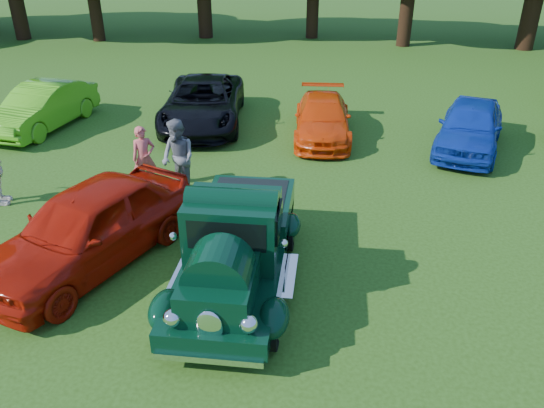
# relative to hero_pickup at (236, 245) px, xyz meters

# --- Properties ---
(ground) EXTENTS (120.00, 120.00, 0.00)m
(ground) POSITION_rel_hero_pickup_xyz_m (-0.25, -0.56, -0.85)
(ground) COLOR #254610
(ground) RESTS_ON ground
(hero_pickup) EXTENTS (2.33, 5.00, 1.96)m
(hero_pickup) POSITION_rel_hero_pickup_xyz_m (0.00, 0.00, 0.00)
(hero_pickup) COLOR black
(hero_pickup) RESTS_ON ground
(red_convertible) EXTENTS (3.73, 5.28, 1.67)m
(red_convertible) POSITION_rel_hero_pickup_xyz_m (-3.07, 0.34, -0.01)
(red_convertible) COLOR #A31407
(red_convertible) RESTS_ON ground
(back_car_lime) EXTENTS (2.23, 4.66, 1.47)m
(back_car_lime) POSITION_rel_hero_pickup_xyz_m (-8.04, 7.89, -0.11)
(back_car_lime) COLOR #48A916
(back_car_lime) RESTS_ON ground
(back_car_black) EXTENTS (3.18, 5.81, 1.54)m
(back_car_black) POSITION_rel_hero_pickup_xyz_m (-2.76, 8.91, -0.08)
(back_car_black) COLOR black
(back_car_black) RESTS_ON ground
(back_car_orange) EXTENTS (1.94, 4.40, 1.26)m
(back_car_orange) POSITION_rel_hero_pickup_xyz_m (1.36, 8.17, -0.22)
(back_car_orange) COLOR #E23C07
(back_car_orange) RESTS_ON ground
(back_car_blue) EXTENTS (2.99, 4.74, 1.50)m
(back_car_blue) POSITION_rel_hero_pickup_xyz_m (5.85, 7.60, -0.10)
(back_car_blue) COLOR #0E2E9F
(back_car_blue) RESTS_ON ground
(spectator_pink) EXTENTS (0.73, 0.66, 1.67)m
(spectator_pink) POSITION_rel_hero_pickup_xyz_m (-3.13, 3.89, -0.01)
(spectator_pink) COLOR #C75252
(spectator_pink) RESTS_ON ground
(spectator_grey) EXTENTS (1.21, 1.18, 1.97)m
(spectator_grey) POSITION_rel_hero_pickup_xyz_m (-2.13, 3.63, 0.14)
(spectator_grey) COLOR slate
(spectator_grey) RESTS_ON ground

